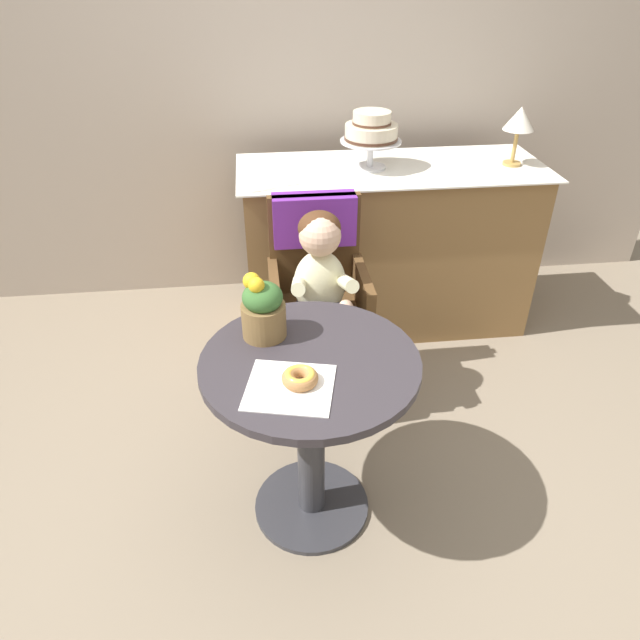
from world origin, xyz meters
The scene contains 11 objects.
ground_plane centered at (0.00, 0.00, 0.00)m, with size 8.00×8.00×0.00m, color gray.
back_wall centered at (0.00, 1.85, 1.35)m, with size 4.80×0.10×2.70m, color #B2A393.
cafe_table centered at (0.00, 0.00, 0.51)m, with size 0.72×0.72×0.72m.
wicker_chair centered at (0.10, 0.73, 0.64)m, with size 0.42×0.45×0.95m.
seated_child centered at (0.10, 0.58, 0.68)m, with size 0.27×0.32×0.73m.
paper_napkin centered at (-0.07, -0.13, 0.72)m, with size 0.26×0.24×0.00m, color white.
donut_front centered at (-0.04, -0.12, 0.74)m, with size 0.11×0.11×0.04m.
flower_vase centered at (-0.14, 0.16, 0.83)m, with size 0.15×0.15×0.23m.
display_counter centered at (0.55, 1.30, 0.45)m, with size 1.56×0.62×0.90m.
tiered_cake_stand centered at (0.43, 1.30, 1.08)m, with size 0.30×0.30×0.27m.
table_lamp centered at (1.16, 1.26, 1.12)m, with size 0.15×0.15×0.28m.
Camera 1 is at (-0.14, -1.47, 1.84)m, focal length 32.23 mm.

